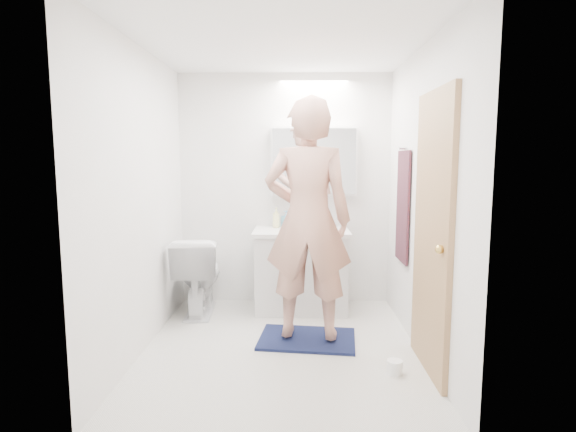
{
  "coord_description": "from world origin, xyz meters",
  "views": [
    {
      "loc": [
        0.12,
        -3.54,
        1.53
      ],
      "look_at": [
        0.05,
        0.25,
        1.05
      ],
      "focal_mm": 28.46,
      "sensor_mm": 36.0,
      "label": 1
    }
  ],
  "objects_px": {
    "medicine_cabinet": "(314,161)",
    "toilet_paper_roll": "(395,367)",
    "toothbrush_cup": "(326,223)",
    "toilet": "(198,274)",
    "vanity_cabinet": "(301,272)",
    "soap_bottle_a": "(276,218)",
    "soap_bottle_b": "(286,219)",
    "person": "(308,220)"
  },
  "relations": [
    {
      "from": "medicine_cabinet",
      "to": "toilet_paper_roll",
      "type": "xyz_separation_m",
      "value": [
        0.52,
        -1.61,
        -1.45
      ]
    },
    {
      "from": "medicine_cabinet",
      "to": "toothbrush_cup",
      "type": "relative_size",
      "value": 7.88
    },
    {
      "from": "toilet",
      "to": "vanity_cabinet",
      "type": "bearing_deg",
      "value": -177.02
    },
    {
      "from": "soap_bottle_a",
      "to": "soap_bottle_b",
      "type": "relative_size",
      "value": 1.19
    },
    {
      "from": "soap_bottle_b",
      "to": "toilet_paper_roll",
      "type": "height_order",
      "value": "soap_bottle_b"
    },
    {
      "from": "toilet_paper_roll",
      "to": "vanity_cabinet",
      "type": "bearing_deg",
      "value": 114.92
    },
    {
      "from": "soap_bottle_a",
      "to": "toilet_paper_roll",
      "type": "relative_size",
      "value": 1.88
    },
    {
      "from": "medicine_cabinet",
      "to": "toilet",
      "type": "height_order",
      "value": "medicine_cabinet"
    },
    {
      "from": "person",
      "to": "toilet_paper_roll",
      "type": "relative_size",
      "value": 17.89
    },
    {
      "from": "medicine_cabinet",
      "to": "toilet_paper_roll",
      "type": "height_order",
      "value": "medicine_cabinet"
    },
    {
      "from": "person",
      "to": "toothbrush_cup",
      "type": "xyz_separation_m",
      "value": [
        0.21,
        0.97,
        -0.16
      ]
    },
    {
      "from": "medicine_cabinet",
      "to": "soap_bottle_a",
      "type": "relative_size",
      "value": 4.26
    },
    {
      "from": "toilet",
      "to": "soap_bottle_b",
      "type": "xyz_separation_m",
      "value": [
        0.87,
        0.3,
        0.52
      ]
    },
    {
      "from": "medicine_cabinet",
      "to": "person",
      "type": "xyz_separation_m",
      "value": [
        -0.09,
        -1.02,
        -0.47
      ]
    },
    {
      "from": "vanity_cabinet",
      "to": "toilet",
      "type": "xyz_separation_m",
      "value": [
        -1.02,
        -0.11,
        -0.0
      ]
    },
    {
      "from": "medicine_cabinet",
      "to": "person",
      "type": "relative_size",
      "value": 0.45
    },
    {
      "from": "vanity_cabinet",
      "to": "soap_bottle_b",
      "type": "distance_m",
      "value": 0.57
    },
    {
      "from": "vanity_cabinet",
      "to": "toilet",
      "type": "distance_m",
      "value": 1.03
    },
    {
      "from": "vanity_cabinet",
      "to": "toothbrush_cup",
      "type": "bearing_deg",
      "value": 32.14
    },
    {
      "from": "vanity_cabinet",
      "to": "toothbrush_cup",
      "type": "distance_m",
      "value": 0.57
    },
    {
      "from": "medicine_cabinet",
      "to": "toilet",
      "type": "bearing_deg",
      "value": -164.21
    },
    {
      "from": "toilet_paper_roll",
      "to": "person",
      "type": "bearing_deg",
      "value": 135.64
    },
    {
      "from": "medicine_cabinet",
      "to": "soap_bottle_b",
      "type": "xyz_separation_m",
      "value": [
        -0.28,
        -0.03,
        -0.59
      ]
    },
    {
      "from": "toilet_paper_roll",
      "to": "toilet",
      "type": "bearing_deg",
      "value": 142.37
    },
    {
      "from": "soap_bottle_a",
      "to": "soap_bottle_b",
      "type": "xyz_separation_m",
      "value": [
        0.1,
        0.03,
        -0.02
      ]
    },
    {
      "from": "medicine_cabinet",
      "to": "toilet",
      "type": "relative_size",
      "value": 1.13
    },
    {
      "from": "vanity_cabinet",
      "to": "soap_bottle_b",
      "type": "relative_size",
      "value": 5.2
    },
    {
      "from": "vanity_cabinet",
      "to": "person",
      "type": "height_order",
      "value": "person"
    },
    {
      "from": "soap_bottle_a",
      "to": "toothbrush_cup",
      "type": "distance_m",
      "value": 0.52
    },
    {
      "from": "person",
      "to": "soap_bottle_b",
      "type": "distance_m",
      "value": 1.02
    },
    {
      "from": "vanity_cabinet",
      "to": "toilet",
      "type": "relative_size",
      "value": 1.16
    },
    {
      "from": "soap_bottle_a",
      "to": "soap_bottle_b",
      "type": "distance_m",
      "value": 0.11
    },
    {
      "from": "soap_bottle_a",
      "to": "toilet",
      "type": "bearing_deg",
      "value": -160.84
    },
    {
      "from": "toothbrush_cup",
      "to": "toilet_paper_roll",
      "type": "bearing_deg",
      "value": -75.73
    },
    {
      "from": "medicine_cabinet",
      "to": "toothbrush_cup",
      "type": "xyz_separation_m",
      "value": [
        0.13,
        -0.05,
        -0.63
      ]
    },
    {
      "from": "toilet",
      "to": "toothbrush_cup",
      "type": "distance_m",
      "value": 1.39
    },
    {
      "from": "vanity_cabinet",
      "to": "person",
      "type": "xyz_separation_m",
      "value": [
        0.04,
        -0.81,
        0.64
      ]
    },
    {
      "from": "person",
      "to": "toilet",
      "type": "bearing_deg",
      "value": -26.81
    },
    {
      "from": "soap_bottle_a",
      "to": "toothbrush_cup",
      "type": "bearing_deg",
      "value": 1.12
    },
    {
      "from": "medicine_cabinet",
      "to": "person",
      "type": "distance_m",
      "value": 1.12
    },
    {
      "from": "person",
      "to": "toilet_paper_roll",
      "type": "height_order",
      "value": "person"
    },
    {
      "from": "soap_bottle_b",
      "to": "toilet_paper_roll",
      "type": "distance_m",
      "value": 1.97
    }
  ]
}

